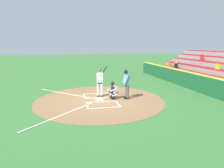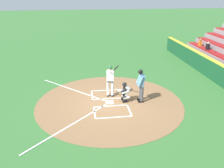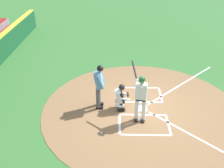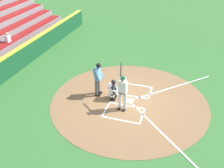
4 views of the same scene
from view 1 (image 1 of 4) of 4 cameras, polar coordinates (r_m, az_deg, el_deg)
name	(u,v)px [view 1 (image 1 of 4)]	position (r m, az deg, el deg)	size (l,w,h in m)	color
ground_plane	(100,100)	(12.33, -3.57, -4.66)	(120.00, 120.00, 0.00)	#387033
dirt_circle	(100,100)	(12.33, -3.57, -4.63)	(8.00, 8.00, 0.01)	olive
home_plate_and_chalk	(86,101)	(12.22, -7.66, -4.82)	(7.93, 4.91, 0.01)	white
batter	(100,80)	(12.84, -3.52, 1.04)	(1.03, 0.57, 2.13)	white
catcher	(113,90)	(12.37, 0.23, -1.76)	(0.62, 0.61, 1.13)	black
plate_umpire	(126,82)	(12.38, 4.26, 0.53)	(0.58, 0.41, 1.86)	#4C4C51
baseball	(117,92)	(14.14, 1.55, -2.38)	(0.07, 0.07, 0.07)	white
backstop_wall	(204,84)	(15.26, 25.40, -0.11)	(22.00, 0.36, 1.31)	#19512D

